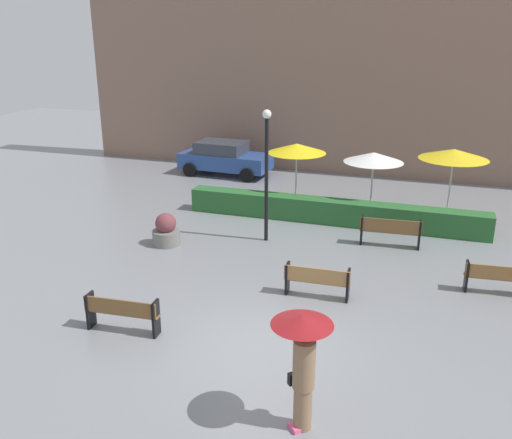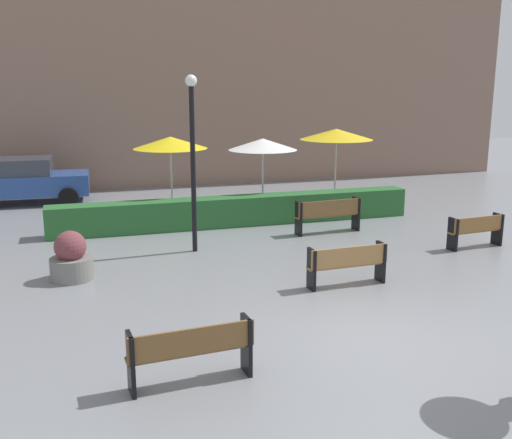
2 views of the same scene
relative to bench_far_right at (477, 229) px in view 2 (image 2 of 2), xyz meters
name	(u,v)px [view 2 (image 2 of 2)]	position (x,y,z in m)	size (l,w,h in m)	color
ground_plane	(381,342)	(-4.98, -4.27, -0.48)	(60.00, 60.00, 0.00)	gray
bench_far_right	(477,229)	(0.00, 0.00, 0.00)	(1.55, 0.47, 0.82)	olive
bench_mid_center	(348,262)	(-4.33, -1.67, 0.01)	(1.69, 0.40, 0.84)	#9E7242
bench_back_row	(329,213)	(-2.91, 2.48, 0.07)	(1.91, 0.50, 0.93)	brown
bench_near_left	(191,349)	(-8.12, -4.73, 0.03)	(1.75, 0.47, 0.85)	brown
planter_pot	(71,259)	(-9.67, 0.41, -0.04)	(0.88, 0.88, 1.04)	slate
lamp_post	(193,147)	(-6.77, 1.78, 2.08)	(0.28, 0.28, 4.22)	black
patio_umbrella_yellow	(170,143)	(-6.73, 5.40, 1.83)	(2.18, 2.18, 2.50)	silver
patio_umbrella_white	(263,144)	(-3.89, 5.34, 1.71)	(2.12, 2.12, 2.37)	silver
patio_umbrella_yellow_far	(336,134)	(-1.21, 5.80, 1.92)	(2.39, 2.39, 2.58)	silver
hedge_strip	(237,211)	(-5.05, 4.13, -0.06)	(10.57, 0.70, 0.84)	#28602D
building_facade	(187,72)	(-4.98, 11.73, 3.97)	(28.00, 1.20, 8.91)	#846656
parked_car	(23,180)	(-11.18, 9.28, 0.33)	(4.27, 2.12, 1.57)	#28478C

